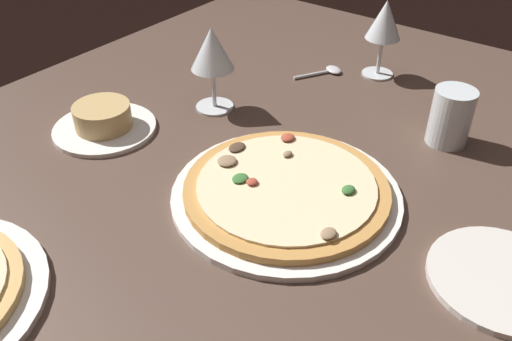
# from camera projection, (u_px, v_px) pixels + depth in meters

# --- Properties ---
(dining_table) EXTENTS (1.50, 1.10, 0.04)m
(dining_table) POSITION_uv_depth(u_px,v_px,m) (228.00, 187.00, 0.84)
(dining_table) COLOR brown
(dining_table) RESTS_ON ground
(pizza_main) EXTENTS (0.33, 0.33, 0.03)m
(pizza_main) POSITION_uv_depth(u_px,v_px,m) (286.00, 191.00, 0.78)
(pizza_main) COLOR white
(pizza_main) RESTS_ON dining_table
(ramekin_on_saucer) EXTENTS (0.18, 0.18, 0.05)m
(ramekin_on_saucer) POSITION_uv_depth(u_px,v_px,m) (103.00, 121.00, 0.93)
(ramekin_on_saucer) COLOR white
(ramekin_on_saucer) RESTS_ON dining_table
(wine_glass_far) EXTENTS (0.08, 0.08, 0.15)m
(wine_glass_far) POSITION_uv_depth(u_px,v_px,m) (212.00, 52.00, 0.94)
(wine_glass_far) COLOR silver
(wine_glass_far) RESTS_ON dining_table
(wine_glass_near) EXTENTS (0.07, 0.07, 0.16)m
(wine_glass_near) POSITION_uv_depth(u_px,v_px,m) (385.00, 22.00, 1.05)
(wine_glass_near) COLOR silver
(wine_glass_near) RESTS_ON dining_table
(water_glass) EXTENTS (0.07, 0.07, 0.10)m
(water_glass) POSITION_uv_depth(u_px,v_px,m) (450.00, 119.00, 0.89)
(water_glass) COLOR silver
(water_glass) RESTS_ON dining_table
(side_plate) EXTENTS (0.18, 0.18, 0.01)m
(side_plate) POSITION_uv_depth(u_px,v_px,m) (502.00, 279.00, 0.66)
(side_plate) COLOR silver
(side_plate) RESTS_ON dining_table
(spoon) EXTENTS (0.10, 0.07, 0.01)m
(spoon) POSITION_uv_depth(u_px,v_px,m) (328.00, 71.00, 1.12)
(spoon) COLOR silver
(spoon) RESTS_ON dining_table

